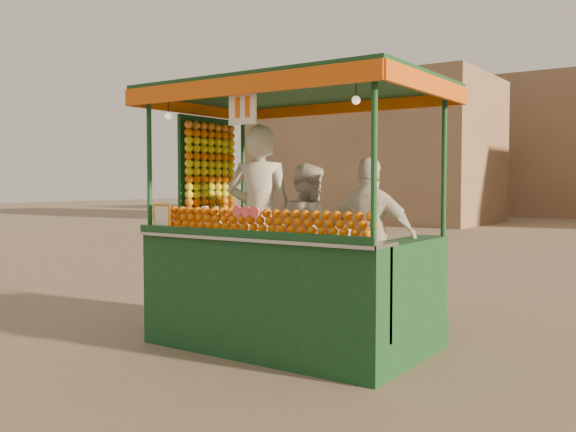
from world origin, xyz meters
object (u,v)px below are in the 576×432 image
Objects in this scene: vendor_left at (260,218)px; vendor_middle at (309,237)px; vendor_right at (370,238)px; juice_cart at (281,262)px.

vendor_middle is (0.45, 0.27, -0.20)m from vendor_left.
vendor_middle is at bearing -15.43° from vendor_right.
vendor_left reaches higher than vendor_middle.
vendor_left is at bearing 71.09° from vendor_middle.
juice_cart is at bearing 123.22° from vendor_middle.
juice_cart is at bearing 14.72° from vendor_right.
vendor_right is at bearing 26.72° from juice_cart.
vendor_right is at bearing -142.77° from vendor_middle.
vendor_middle is (0.06, 0.44, 0.22)m from juice_cart.
vendor_right is at bearing 170.35° from vendor_left.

